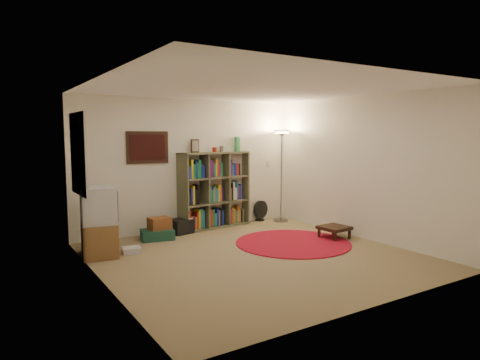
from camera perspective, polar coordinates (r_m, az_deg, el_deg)
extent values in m
cube|color=olive|center=(6.56, 2.08, -10.21)|extent=(4.50, 4.50, 0.02)
cube|color=white|center=(6.33, 2.17, 12.25)|extent=(4.50, 4.50, 0.02)
cube|color=white|center=(8.28, -6.70, 2.01)|extent=(4.50, 0.02, 2.50)
cube|color=white|center=(4.64, 18.00, -1.35)|extent=(4.50, 0.02, 2.50)
cube|color=white|center=(5.39, -18.16, -0.37)|extent=(0.02, 4.50, 2.50)
cube|color=white|center=(7.82, 15.97, 1.58)|extent=(0.02, 4.50, 2.50)
cube|color=black|center=(7.91, -12.22, 4.27)|extent=(0.78, 0.04, 0.58)
cube|color=#3A0E0B|center=(7.89, -12.17, 4.27)|extent=(0.66, 0.01, 0.46)
cube|color=white|center=(6.64, -20.76, 3.28)|extent=(0.03, 1.00, 1.20)
cube|color=beige|center=(9.21, 3.82, 2.13)|extent=(0.08, 0.01, 0.12)
cube|color=brown|center=(8.58, -3.45, -6.15)|extent=(1.53, 0.61, 0.03)
cube|color=brown|center=(8.40, -3.52, 3.62)|extent=(1.53, 0.61, 0.03)
cube|color=brown|center=(8.06, -7.68, -1.73)|extent=(0.09, 0.43, 1.49)
cube|color=brown|center=(8.90, 0.32, -0.94)|extent=(0.09, 0.43, 1.49)
cube|color=brown|center=(8.62, -4.27, -1.18)|extent=(1.48, 0.21, 1.49)
cube|color=brown|center=(8.32, -4.87, -1.45)|extent=(0.08, 0.41, 1.43)
cube|color=brown|center=(8.61, -2.15, -1.18)|extent=(0.08, 0.41, 1.43)
cube|color=brown|center=(8.49, -3.47, -2.98)|extent=(1.47, 0.58, 0.03)
cube|color=brown|center=(8.43, -3.49, 0.36)|extent=(1.47, 0.58, 0.03)
cube|color=gold|center=(8.13, -7.24, -5.55)|extent=(0.07, 0.17, 0.32)
cube|color=#A22517|center=(8.15, -6.96, -5.31)|extent=(0.06, 0.17, 0.38)
cube|color=#BA6D17|center=(8.19, -6.67, -5.69)|extent=(0.06, 0.17, 0.26)
cube|color=#4C175D|center=(8.21, -6.40, -5.66)|extent=(0.06, 0.17, 0.26)
cube|color=#BA6D17|center=(8.24, -6.16, -5.69)|extent=(0.06, 0.17, 0.24)
cube|color=#A22517|center=(8.25, -5.94, -5.39)|extent=(0.06, 0.17, 0.32)
cube|color=gold|center=(8.27, -5.70, -5.17)|extent=(0.06, 0.17, 0.37)
cube|color=#226B80|center=(8.29, -5.43, -5.10)|extent=(0.07, 0.17, 0.38)
cube|color=#226B80|center=(8.32, -5.15, -5.17)|extent=(0.07, 0.17, 0.35)
cube|color=#4C175D|center=(8.06, -7.27, -2.49)|extent=(0.07, 0.17, 0.24)
cube|color=black|center=(8.08, -6.98, -2.37)|extent=(0.06, 0.17, 0.26)
cube|color=navy|center=(8.10, -6.72, -2.19)|extent=(0.06, 0.17, 0.31)
cube|color=gold|center=(8.12, -6.46, -2.00)|extent=(0.06, 0.17, 0.36)
cube|color=black|center=(8.15, -6.17, -2.25)|extent=(0.07, 0.17, 0.27)
cube|color=black|center=(8.18, -5.87, -1.89)|extent=(0.07, 0.18, 0.37)
cube|color=#177437|center=(8.00, -7.32, 1.12)|extent=(0.07, 0.17, 0.30)
cube|color=navy|center=(8.03, -6.99, 0.95)|extent=(0.07, 0.18, 0.24)
cube|color=gold|center=(8.05, -6.68, 1.42)|extent=(0.07, 0.17, 0.37)
cube|color=#177437|center=(8.08, -6.37, 1.13)|extent=(0.07, 0.18, 0.28)
cube|color=navy|center=(8.11, -6.12, 1.34)|extent=(0.05, 0.17, 0.34)
cube|color=#177437|center=(8.13, -5.92, 1.25)|extent=(0.05, 0.17, 0.31)
cube|color=#177437|center=(8.15, -5.66, 1.45)|extent=(0.07, 0.18, 0.36)
cube|color=navy|center=(8.17, -5.41, 1.24)|extent=(0.05, 0.17, 0.29)
cube|color=navy|center=(8.20, -5.17, 1.10)|extent=(0.07, 0.17, 0.25)
cube|color=#A22517|center=(8.40, -4.37, -5.01)|extent=(0.06, 0.17, 0.36)
cube|color=#A22517|center=(8.43, -4.11, -5.07)|extent=(0.06, 0.17, 0.33)
cube|color=#177437|center=(8.45, -3.83, -5.01)|extent=(0.07, 0.17, 0.34)
cube|color=#226B80|center=(8.49, -3.56, -5.25)|extent=(0.06, 0.17, 0.26)
cube|color=navy|center=(8.51, -3.29, -4.92)|extent=(0.07, 0.17, 0.34)
cube|color=olive|center=(8.54, -3.06, -5.02)|extent=(0.05, 0.17, 0.30)
cube|color=black|center=(8.56, -2.86, -4.87)|extent=(0.06, 0.17, 0.34)
cube|color=navy|center=(8.59, -2.62, -5.01)|extent=(0.07, 0.17, 0.29)
cube|color=#4C175D|center=(8.32, -4.43, -2.13)|extent=(0.05, 0.17, 0.25)
cube|color=#226B80|center=(8.34, -4.22, -1.92)|extent=(0.06, 0.17, 0.31)
cube|color=#177437|center=(8.37, -4.00, -2.14)|extent=(0.06, 0.17, 0.24)
cube|color=olive|center=(8.39, -3.79, -1.97)|extent=(0.05, 0.17, 0.28)
cube|color=#226B80|center=(8.40, -3.60, -1.86)|extent=(0.05, 0.17, 0.31)
cube|color=#226B80|center=(8.43, -3.35, -2.02)|extent=(0.07, 0.18, 0.25)
cube|color=gold|center=(8.46, -3.11, -1.72)|extent=(0.05, 0.17, 0.34)
cube|color=#BA6D17|center=(8.48, -2.91, -1.72)|extent=(0.06, 0.17, 0.33)
cube|color=#4C175D|center=(8.50, -2.71, -1.90)|extent=(0.05, 0.17, 0.27)
cube|color=#226B80|center=(8.27, -4.46, 1.17)|extent=(0.05, 0.17, 0.26)
cube|color=#4C175D|center=(8.29, -4.23, 1.52)|extent=(0.07, 0.17, 0.35)
cube|color=#4C175D|center=(8.32, -3.95, 1.47)|extent=(0.07, 0.18, 0.34)
cube|color=#177437|center=(8.35, -3.67, 1.30)|extent=(0.06, 0.17, 0.28)
cube|color=gold|center=(8.37, -3.45, 1.59)|extent=(0.05, 0.17, 0.36)
cube|color=#A22517|center=(8.39, -3.26, 1.47)|extent=(0.05, 0.17, 0.32)
cube|color=#4C175D|center=(8.42, -3.04, 1.26)|extent=(0.06, 0.17, 0.26)
cube|color=#177437|center=(8.44, -2.78, 1.35)|extent=(0.07, 0.17, 0.28)
cube|color=#4C175D|center=(8.69, -1.69, -4.63)|extent=(0.06, 0.17, 0.36)
cube|color=#A22517|center=(8.72, -1.47, -4.86)|extent=(0.06, 0.17, 0.28)
cube|color=olive|center=(8.74, -1.28, -4.70)|extent=(0.05, 0.17, 0.32)
cube|color=#BA6D17|center=(8.77, -1.06, -4.77)|extent=(0.07, 0.17, 0.29)
cube|color=#226B80|center=(8.80, -0.80, -4.86)|extent=(0.07, 0.17, 0.25)
cube|color=#BA6D17|center=(8.82, -0.56, -4.50)|extent=(0.06, 0.17, 0.35)
cube|color=olive|center=(8.85, -0.34, -4.64)|extent=(0.06, 0.17, 0.30)
cube|color=black|center=(8.89, -0.11, -4.80)|extent=(0.06, 0.17, 0.24)
cube|color=olive|center=(8.91, 0.09, -4.65)|extent=(0.06, 0.17, 0.28)
cube|color=#4C175D|center=(8.62, -1.72, -1.88)|extent=(0.05, 0.17, 0.24)
cube|color=olive|center=(8.64, -1.54, -1.85)|extent=(0.05, 0.17, 0.25)
cube|color=black|center=(8.65, -1.35, -1.52)|extent=(0.06, 0.17, 0.34)
cube|color=silver|center=(8.68, -1.12, -1.41)|extent=(0.06, 0.17, 0.37)
cube|color=silver|center=(8.71, -0.88, -1.79)|extent=(0.07, 0.17, 0.24)
cube|color=#226B80|center=(8.73, -0.66, -1.31)|extent=(0.05, 0.17, 0.38)
cube|color=#4C175D|center=(8.76, -0.46, -1.64)|extent=(0.06, 0.17, 0.28)
cube|color=navy|center=(8.78, -0.26, -1.48)|extent=(0.05, 0.17, 0.32)
cube|color=#226B80|center=(8.56, -1.68, 1.73)|extent=(0.07, 0.18, 0.37)
cube|color=#4C175D|center=(8.59, -1.43, 1.65)|extent=(0.05, 0.17, 0.34)
cube|color=#226B80|center=(8.62, -1.26, 1.32)|extent=(0.05, 0.17, 0.24)
cube|color=navy|center=(8.64, -1.09, 1.40)|extent=(0.05, 0.17, 0.26)
cube|color=navy|center=(8.66, -0.90, 1.37)|extent=(0.05, 0.17, 0.25)
cube|color=#A22517|center=(8.69, -0.67, 1.40)|extent=(0.07, 0.18, 0.25)
cube|color=black|center=(8.72, -0.41, 1.41)|extent=(0.06, 0.17, 0.25)
cube|color=black|center=(8.17, -6.04, 4.54)|extent=(0.18, 0.04, 0.26)
cube|color=gray|center=(8.16, -5.97, 4.54)|extent=(0.14, 0.03, 0.20)
cylinder|color=maroon|center=(8.41, -3.40, 4.06)|extent=(0.10, 0.10, 0.10)
cylinder|color=gray|center=(8.51, -2.47, 4.16)|extent=(0.08, 0.08, 0.12)
cylinder|color=#358A50|center=(8.68, -0.50, 4.80)|extent=(0.10, 0.10, 0.30)
cylinder|color=#358A50|center=(8.81, -0.27, 4.82)|extent=(0.10, 0.10, 0.30)
cylinder|color=gray|center=(9.17, 5.47, -5.38)|extent=(0.38, 0.38, 0.03)
cylinder|color=gray|center=(9.03, 5.53, 0.31)|extent=(0.03, 0.03, 1.80)
cone|color=gray|center=(8.99, 5.59, 6.21)|extent=(0.45, 0.45, 0.14)
cylinder|color=#FFD88C|center=(8.99, 5.59, 6.24)|extent=(0.37, 0.37, 0.02)
cylinder|color=black|center=(9.19, 2.64, -5.33)|extent=(0.24, 0.24, 0.03)
cylinder|color=black|center=(9.17, 2.65, -4.75)|extent=(0.05, 0.05, 0.16)
cylinder|color=black|center=(9.13, 2.76, -3.94)|extent=(0.39, 0.17, 0.38)
cube|color=brown|center=(6.90, -18.26, -7.48)|extent=(0.61, 0.79, 0.50)
cube|color=silver|center=(6.80, -18.40, -3.18)|extent=(0.59, 0.67, 0.55)
cube|color=black|center=(6.82, -16.27, -3.09)|extent=(0.10, 0.51, 0.46)
cube|color=black|center=(6.82, -16.23, -3.08)|extent=(0.08, 0.45, 0.40)
cube|color=silver|center=(6.92, -14.24, -9.05)|extent=(0.31, 0.27, 0.09)
cube|color=#153C2E|center=(7.67, -10.95, -7.16)|extent=(0.62, 0.46, 0.18)
cube|color=brown|center=(7.64, -10.67, -5.70)|extent=(0.38, 0.29, 0.21)
cube|color=black|center=(8.06, -7.86, -6.13)|extent=(0.44, 0.39, 0.27)
cylinder|color=silver|center=(8.08, -6.78, -6.06)|extent=(0.17, 0.17, 0.28)
cylinder|color=maroon|center=(7.35, 7.07, -8.31)|extent=(1.94, 1.94, 0.02)
cube|color=black|center=(7.80, 12.46, -6.24)|extent=(0.50, 0.50, 0.06)
cube|color=black|center=(7.56, 12.57, -7.42)|extent=(0.04, 0.04, 0.17)
cube|color=black|center=(7.84, 14.39, -6.99)|extent=(0.04, 0.04, 0.17)
cube|color=black|center=(7.81, 10.49, -6.95)|extent=(0.04, 0.04, 0.17)
cube|color=black|center=(8.07, 12.33, -6.56)|extent=(0.04, 0.04, 0.17)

